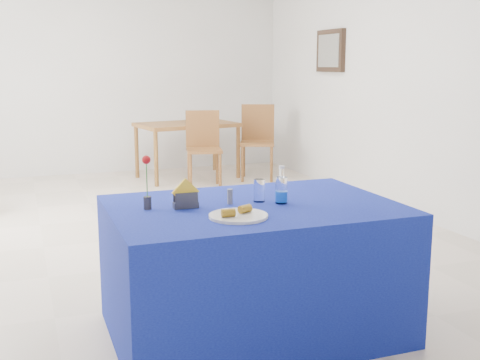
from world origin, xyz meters
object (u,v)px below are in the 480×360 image
at_px(chair_bg_left, 203,143).
at_px(chair_bg_right, 258,136).
at_px(blue_table, 253,269).
at_px(oak_table, 187,129).
at_px(water_bottle, 281,191).
at_px(plate, 238,216).

bearing_deg(chair_bg_left, chair_bg_right, 29.27).
height_order(blue_table, oak_table, blue_table).
bearing_deg(oak_table, chair_bg_right, -21.66).
distance_m(oak_table, chair_bg_left, 0.63).
bearing_deg(oak_table, water_bottle, -98.98).
bearing_deg(blue_table, chair_bg_right, 67.86).
relative_size(blue_table, chair_bg_left, 1.67).
height_order(blue_table, chair_bg_left, chair_bg_left).
bearing_deg(blue_table, water_bottle, -10.25).
bearing_deg(chair_bg_left, blue_table, -90.87).
xyz_separation_m(blue_table, water_bottle, (0.16, -0.03, 0.45)).
xyz_separation_m(plate, blue_table, (0.18, 0.25, -0.39)).
relative_size(blue_table, oak_table, 1.14).
bearing_deg(plate, chair_bg_left, 75.51).
height_order(plate, chair_bg_left, chair_bg_left).
bearing_deg(chair_bg_right, oak_table, -178.44).
distance_m(plate, chair_bg_right, 5.11).
bearing_deg(water_bottle, blue_table, 169.75).
bearing_deg(plate, oak_table, 77.69).
bearing_deg(blue_table, oak_table, 79.14).
bearing_deg(water_bottle, chair_bg_left, 79.15).
xyz_separation_m(oak_table, chair_bg_right, (0.89, -0.35, -0.10)).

